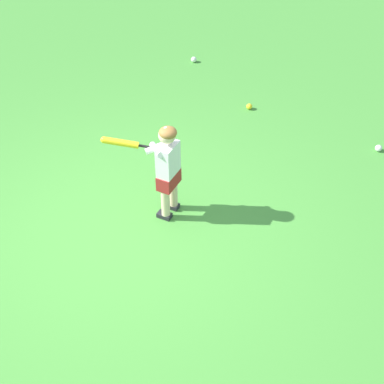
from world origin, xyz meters
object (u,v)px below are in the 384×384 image
Objects in this scene: play_ball_midfield at (249,106)px; play_ball_far_left at (194,60)px; child_batter at (165,164)px; play_ball_by_bucket at (379,148)px.

play_ball_far_left reaches higher than play_ball_midfield.
child_batter is 2.42m from play_ball_midfield.
play_ball_far_left is at bearing -146.14° from child_batter.
play_ball_midfield is 1.61m from play_ball_far_left.
play_ball_midfield is (-2.29, -0.48, -0.61)m from child_batter.
play_ball_by_bucket is 3.30m from play_ball_far_left.
child_batter is 13.04× the size of play_ball_midfield.
child_batter is 2.85m from play_ball_by_bucket.
play_ball_far_left reaches higher than play_ball_by_bucket.
play_ball_midfield is 0.94× the size of play_ball_far_left.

